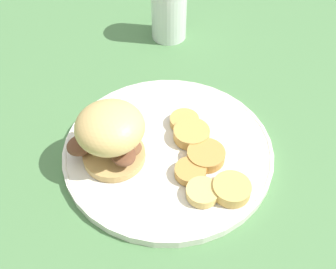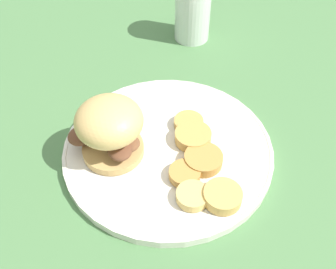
{
  "view_description": "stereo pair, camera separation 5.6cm",
  "coord_description": "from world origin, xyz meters",
  "views": [
    {
      "loc": [
        -0.18,
        0.33,
        0.45
      ],
      "look_at": [
        0.0,
        0.0,
        0.04
      ],
      "focal_mm": 42.0,
      "sensor_mm": 36.0,
      "label": 1
    },
    {
      "loc": [
        -0.23,
        0.3,
        0.45
      ],
      "look_at": [
        0.0,
        0.0,
        0.04
      ],
      "focal_mm": 42.0,
      "sensor_mm": 36.0,
      "label": 2
    }
  ],
  "objects": [
    {
      "name": "potato_round_2",
      "position": [
        0.0,
        -0.05,
        0.02
      ],
      "size": [
        0.05,
        0.05,
        0.01
      ],
      "primitive_type": "cylinder",
      "color": "tan",
      "rests_on": "dinner_plate"
    },
    {
      "name": "potato_round_0",
      "position": [
        -0.08,
        0.05,
        0.02
      ],
      "size": [
        0.04,
        0.04,
        0.01
      ],
      "primitive_type": "cylinder",
      "color": "#DBB766",
      "rests_on": "dinner_plate"
    },
    {
      "name": "ground_plane",
      "position": [
        0.0,
        0.0,
        0.0
      ],
      "size": [
        4.0,
        4.0,
        0.0
      ],
      "primitive_type": "plane",
      "color": "#4C7A47"
    },
    {
      "name": "potato_round_5",
      "position": [
        -0.11,
        0.03,
        0.02
      ],
      "size": [
        0.05,
        0.05,
        0.02
      ],
      "primitive_type": "cylinder",
      "color": "tan",
      "rests_on": "dinner_plate"
    },
    {
      "name": "potato_round_3",
      "position": [
        -0.02,
        -0.03,
        0.02
      ],
      "size": [
        0.05,
        0.05,
        0.02
      ],
      "primitive_type": "cylinder",
      "color": "tan",
      "rests_on": "dinner_plate"
    },
    {
      "name": "dinner_plate",
      "position": [
        0.0,
        0.0,
        0.01
      ],
      "size": [
        0.31,
        0.31,
        0.02
      ],
      "color": "white",
      "rests_on": "ground_plane"
    },
    {
      "name": "potato_round_1",
      "position": [
        -0.05,
        0.03,
        0.02
      ],
      "size": [
        0.04,
        0.04,
        0.01
      ],
      "primitive_type": "cylinder",
      "color": "#BC8942",
      "rests_on": "dinner_plate"
    },
    {
      "name": "drinking_glass",
      "position": [
        0.15,
        -0.27,
        0.06
      ],
      "size": [
        0.07,
        0.07,
        0.13
      ],
      "color": "silver",
      "rests_on": "ground_plane"
    },
    {
      "name": "sandwich",
      "position": [
        0.06,
        0.06,
        0.07
      ],
      "size": [
        0.11,
        0.09,
        0.09
      ],
      "color": "tan",
      "rests_on": "dinner_plate"
    },
    {
      "name": "potato_round_4",
      "position": [
        -0.06,
        -0.01,
        0.02
      ],
      "size": [
        0.05,
        0.05,
        0.02
      ],
      "primitive_type": "cylinder",
      "color": "#BC8942",
      "rests_on": "dinner_plate"
    }
  ]
}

